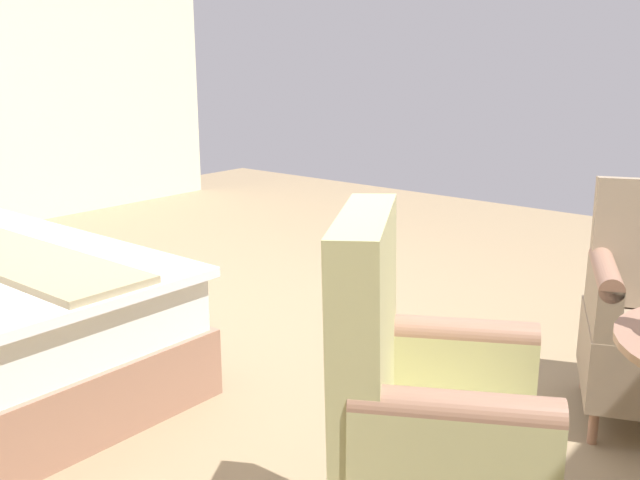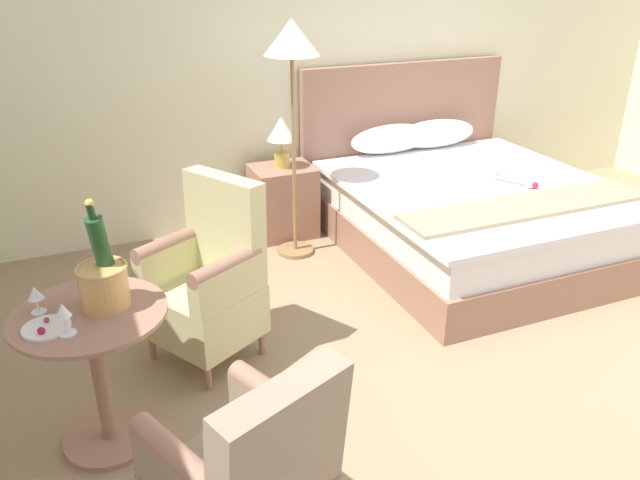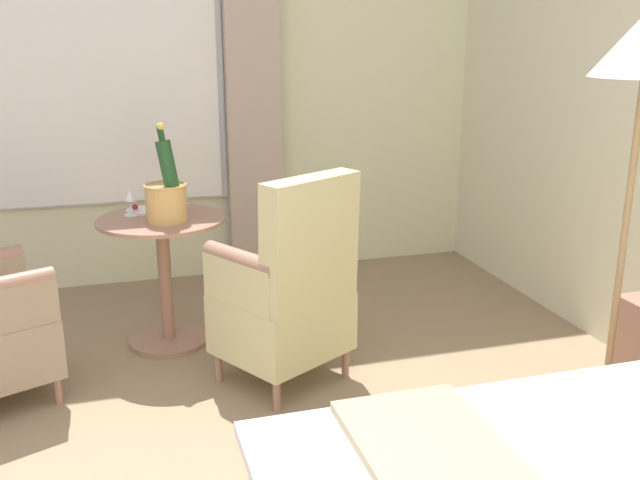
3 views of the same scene
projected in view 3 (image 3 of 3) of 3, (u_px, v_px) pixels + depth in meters
wall_window_side at (80, 54)px, 4.44m from camera, size 0.27×5.42×3.04m
side_table_round at (165, 270)px, 3.81m from camera, size 0.67×0.67×0.71m
champagne_bucket at (167, 196)px, 3.62m from camera, size 0.22×0.22×0.50m
wine_glass_near_bucket at (172, 193)px, 3.90m from camera, size 0.07×0.07×0.13m
wine_glass_near_edge at (130, 198)px, 3.74m from camera, size 0.07×0.07×0.14m
snack_plate at (144, 210)px, 3.86m from camera, size 0.20×0.20×0.04m
armchair_by_window at (288, 293)px, 3.36m from camera, size 0.71×0.72×1.04m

